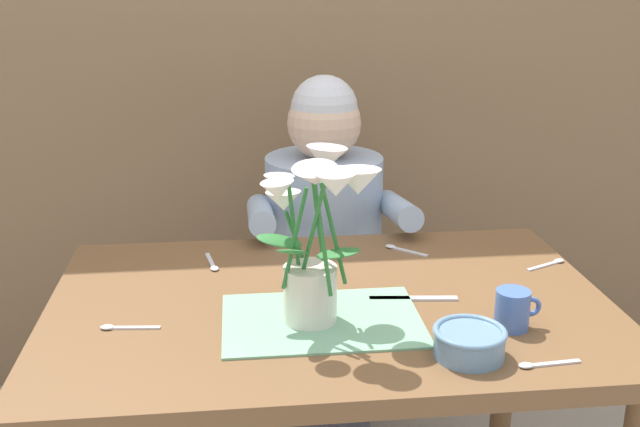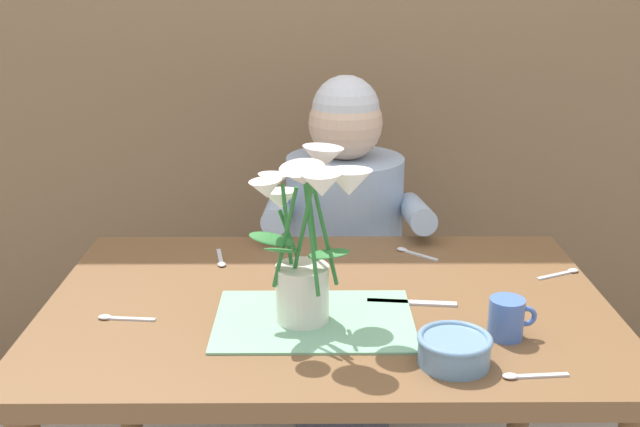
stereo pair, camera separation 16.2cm
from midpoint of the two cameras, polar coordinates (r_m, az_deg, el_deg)
wood_panel_backdrop at (r=2.54m, az=-4.10°, el=14.22°), size 4.00×0.10×2.50m
dining_table at (r=1.68m, az=-2.07°, el=-9.57°), size 1.20×0.80×0.74m
seated_person at (r=2.28m, az=-1.73°, el=-4.08°), size 0.45×0.47×1.14m
striped_placemat at (r=1.54m, az=-2.88°, el=-8.08°), size 0.40×0.28×0.00m
flower_vase at (r=1.47m, az=-3.50°, el=-1.53°), size 0.24×0.28×0.35m
ceramic_bowl at (r=1.42m, az=7.93°, el=-9.58°), size 0.14×0.14×0.06m
dinner_knife at (r=1.64m, az=4.23°, el=-6.44°), size 0.19×0.04×0.00m
tea_cup at (r=1.53m, az=11.38°, el=-7.14°), size 0.09×0.07×0.08m
spoon_0 at (r=1.42m, az=13.02°, el=-11.07°), size 0.12×0.02×0.01m
spoon_1 at (r=1.84m, az=-10.58°, el=-3.85°), size 0.04×0.12×0.01m
spoon_2 at (r=1.59m, az=-17.65°, el=-8.22°), size 0.12×0.03×0.01m
spoon_3 at (r=1.91m, az=3.60°, el=-2.71°), size 0.10×0.09×0.01m
spoon_4 at (r=1.88m, az=14.67°, el=-3.67°), size 0.11×0.06×0.01m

